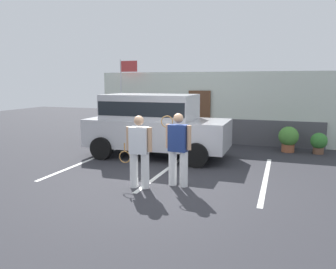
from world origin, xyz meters
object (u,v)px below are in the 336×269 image
object	(u,v)px
potted_plant_by_porch	(288,138)
flag_pole	(125,85)
parked_suv	(154,122)
potted_plant_secondary	(319,142)
tennis_player_woman	(178,148)
tennis_player_man	(139,151)

from	to	relation	value
potted_plant_by_porch	flag_pole	xyz separation A→B (m)	(-6.66, 0.60, 1.81)
parked_suv	potted_plant_secondary	world-z (taller)	parked_suv
potted_plant_by_porch	flag_pole	world-z (taller)	flag_pole
parked_suv	tennis_player_woman	size ratio (longest dim) A/B	2.66
tennis_player_woman	potted_plant_secondary	bearing A→B (deg)	-119.16
parked_suv	potted_plant_by_porch	world-z (taller)	parked_suv
tennis_player_woman	flag_pole	size ratio (longest dim) A/B	0.52
tennis_player_woman	potted_plant_by_porch	world-z (taller)	tennis_player_woman
parked_suv	potted_plant_by_porch	size ratio (longest dim) A/B	5.10
parked_suv	potted_plant_by_porch	distance (m)	4.79
potted_plant_by_porch	potted_plant_secondary	bearing A→B (deg)	0.32
tennis_player_man	potted_plant_by_porch	xyz separation A→B (m)	(3.32, 5.42, -0.38)
tennis_player_man	tennis_player_woman	size ratio (longest dim) A/B	0.98
potted_plant_by_porch	flag_pole	distance (m)	6.92
parked_suv	tennis_player_woman	distance (m)	3.24
potted_plant_by_porch	potted_plant_secondary	xyz separation A→B (m)	(0.99, 0.01, -0.10)
potted_plant_by_porch	potted_plant_secondary	size ratio (longest dim) A/B	1.24
flag_pole	parked_suv	bearing A→B (deg)	-48.88
tennis_player_man	potted_plant_by_porch	distance (m)	6.36
tennis_player_woman	parked_suv	bearing A→B (deg)	-52.69
parked_suv	tennis_player_man	bearing A→B (deg)	-75.14
tennis_player_woman	flag_pole	bearing A→B (deg)	-47.44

